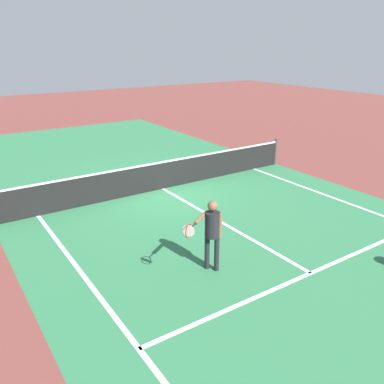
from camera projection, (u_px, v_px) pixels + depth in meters
ground_plane at (163, 189)px, 13.64m from camera, size 60.00×60.00×0.00m
court_surface_inbounds at (163, 189)px, 13.64m from camera, size 10.62×24.40×0.00m
line_sideline_left at (127, 333)px, 6.87m from camera, size 0.10×11.89×0.01m
line_service_near at (311, 273)px, 8.65m from camera, size 8.22×0.10×0.01m
line_center_service at (220, 221)px, 11.15m from camera, size 0.10×6.40×0.01m
net at (162, 175)px, 13.47m from camera, size 10.54×0.09×1.07m
player_near at (212, 228)px, 8.45m from camera, size 1.12×0.63×1.61m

